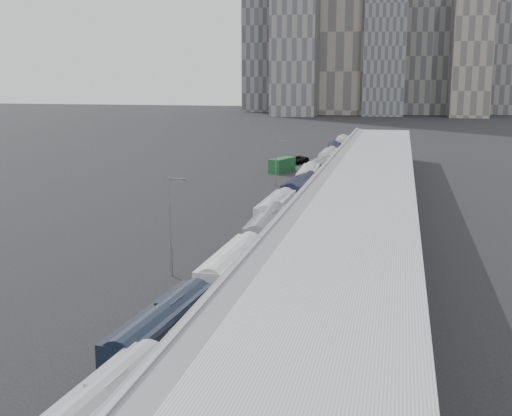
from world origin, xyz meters
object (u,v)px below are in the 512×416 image
(bus_5, at_px, (301,192))
(bus_9, at_px, (333,153))
(suv, at_px, (298,160))
(bus_8, at_px, (328,160))
(bus_6, at_px, (308,181))
(street_lamp_far, at_px, (277,159))
(street_lamp_near, at_px, (172,220))
(bus_10, at_px, (342,145))
(bus_3, at_px, (266,233))
(bus_7, at_px, (320,168))
(bus_1, at_px, (163,336))
(shipping_container, at_px, (282,165))
(bus_2, at_px, (232,273))
(bus_4, at_px, (276,214))

(bus_5, height_order, bus_9, bus_5)
(bus_5, xyz_separation_m, suv, (-7.56, 44.88, -0.87))
(bus_8, bearing_deg, bus_6, -89.88)
(bus_6, relative_size, bus_8, 1.05)
(bus_9, bearing_deg, street_lamp_far, -103.58)
(bus_6, bearing_deg, street_lamp_near, -99.34)
(bus_10, relative_size, suv, 2.26)
(bus_5, distance_m, bus_6, 11.01)
(bus_8, relative_size, bus_9, 1.01)
(bus_3, height_order, bus_7, bus_3)
(bus_1, relative_size, street_lamp_near, 1.35)
(bus_3, relative_size, bus_8, 1.04)
(bus_1, bearing_deg, bus_6, 94.33)
(bus_8, distance_m, shipping_container, 11.88)
(street_lamp_near, height_order, street_lamp_far, street_lamp_near)
(bus_9, bearing_deg, bus_2, -94.35)
(bus_2, xyz_separation_m, street_lamp_near, (-6.67, 2.95, 3.92))
(bus_4, relative_size, bus_5, 0.98)
(bus_5, bearing_deg, bus_2, -85.23)
(bus_9, distance_m, street_lamp_near, 93.66)
(suv, bearing_deg, bus_7, -45.63)
(bus_10, bearing_deg, bus_9, -94.43)
(street_lamp_near, bearing_deg, bus_3, 61.64)
(bus_1, relative_size, bus_4, 0.96)
(bus_10, bearing_deg, bus_1, -92.72)
(bus_6, height_order, street_lamp_far, street_lamp_far)
(bus_6, height_order, bus_7, bus_6)
(bus_6, bearing_deg, bus_2, -91.84)
(bus_5, height_order, shipping_container, bus_5)
(shipping_container, bearing_deg, bus_10, 97.37)
(bus_2, bearing_deg, bus_3, 91.68)
(bus_4, bearing_deg, street_lamp_far, 101.66)
(bus_3, xyz_separation_m, street_lamp_far, (-6.83, 41.95, 3.04))
(bus_9, bearing_deg, bus_10, 83.14)
(bus_5, bearing_deg, bus_10, 94.42)
(bus_5, relative_size, bus_9, 1.06)
(suv, bearing_deg, street_lamp_far, -66.30)
(bus_2, bearing_deg, shipping_container, 98.62)
(bus_1, distance_m, bus_6, 68.34)
(bus_1, height_order, bus_7, bus_1)
(bus_10, height_order, suv, bus_10)
(bus_6, bearing_deg, bus_9, 87.64)
(bus_9, bearing_deg, bus_6, -94.64)
(bus_1, xyz_separation_m, street_lamp_near, (-5.71, 17.90, 3.97))
(bus_3, bearing_deg, street_lamp_far, 97.34)
(bus_2, height_order, street_lamp_near, street_lamp_near)
(bus_8, xyz_separation_m, bus_10, (0.17, 30.11, 0.02))
(bus_10, bearing_deg, street_lamp_far, -99.22)
(bus_7, bearing_deg, street_lamp_far, -109.61)
(bus_3, bearing_deg, bus_4, 93.24)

